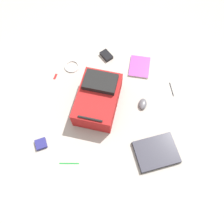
% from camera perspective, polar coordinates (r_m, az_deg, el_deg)
% --- Properties ---
extents(ground_plane, '(3.82, 3.82, 0.00)m').
position_cam_1_polar(ground_plane, '(1.89, -0.71, 0.23)').
color(ground_plane, gray).
extents(backpack, '(0.40, 0.51, 0.21)m').
position_cam_1_polar(backpack, '(1.84, -3.46, 3.36)').
color(backpack, maroon).
rests_on(backpack, ground_plane).
extents(laptop, '(0.36, 0.31, 0.03)m').
position_cam_1_polar(laptop, '(1.78, 10.85, -9.67)').
color(laptop, '#24242C').
rests_on(laptop, ground_plane).
extents(book_manual, '(0.21, 0.25, 0.02)m').
position_cam_1_polar(book_manual, '(2.11, 6.80, 11.04)').
color(book_manual, silver).
rests_on(book_manual, ground_plane).
extents(computer_mouse, '(0.08, 0.11, 0.04)m').
position_cam_1_polar(computer_mouse, '(1.91, 7.59, 2.00)').
color(computer_mouse, '#4C4C51').
rests_on(computer_mouse, ground_plane).
extents(cable_coil, '(0.13, 0.13, 0.01)m').
position_cam_1_polar(cable_coil, '(2.13, -9.87, 11.08)').
color(cable_coil, silver).
rests_on(cable_coil, ground_plane).
extents(power_brick, '(0.13, 0.13, 0.03)m').
position_cam_1_polar(power_brick, '(2.16, -1.40, 13.77)').
color(power_brick, black).
rests_on(power_brick, ground_plane).
extents(pen_black, '(0.03, 0.13, 0.01)m').
position_cam_1_polar(pen_black, '(2.04, 14.49, 5.46)').
color(pen_black, black).
rests_on(pen_black, ground_plane).
extents(pen_blue, '(0.15, 0.01, 0.01)m').
position_cam_1_polar(pen_blue, '(1.77, -10.53, -12.34)').
color(pen_blue, '#198C33').
rests_on(pen_blue, ground_plane).
extents(earbud_pouch, '(0.10, 0.10, 0.03)m').
position_cam_1_polar(earbud_pouch, '(1.85, -17.10, -7.52)').
color(earbud_pouch, navy).
rests_on(earbud_pouch, ground_plane).
extents(usb_stick, '(0.03, 0.06, 0.01)m').
position_cam_1_polar(usb_stick, '(2.10, -13.80, 8.53)').
color(usb_stick, '#B21919').
rests_on(usb_stick, ground_plane).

